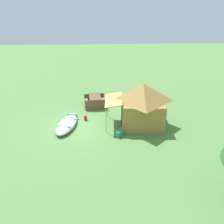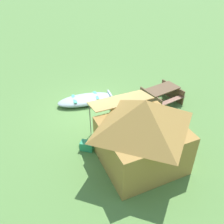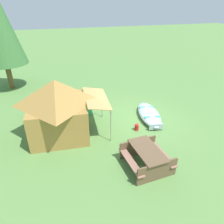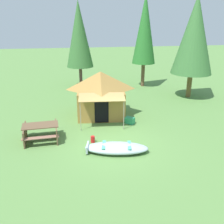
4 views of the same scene
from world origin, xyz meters
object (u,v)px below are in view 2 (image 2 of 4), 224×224
canvas_cabin_tent (143,133)px  fuel_can (113,106)px  beached_rowboat (86,100)px  picnic_table (162,94)px  cooler_box (87,146)px

canvas_cabin_tent → fuel_can: bearing=-103.1°
beached_rowboat → fuel_can: beached_rowboat is taller
canvas_cabin_tent → picnic_table: bearing=-138.3°
beached_rowboat → fuel_can: (-0.91, 1.10, -0.05)m
cooler_box → fuel_can: size_ratio=1.62×
beached_rowboat → fuel_can: size_ratio=9.44×
picnic_table → fuel_can: (2.38, -0.63, -0.33)m
picnic_table → fuel_can: size_ratio=5.73×
beached_rowboat → picnic_table: size_ratio=1.65×
picnic_table → beached_rowboat: bearing=-27.7°
beached_rowboat → picnic_table: 3.73m
picnic_table → cooler_box: 4.79m
cooler_box → beached_rowboat: bearing=-113.0°
picnic_table → fuel_can: bearing=-14.7°
canvas_cabin_tent → cooler_box: bearing=-47.1°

